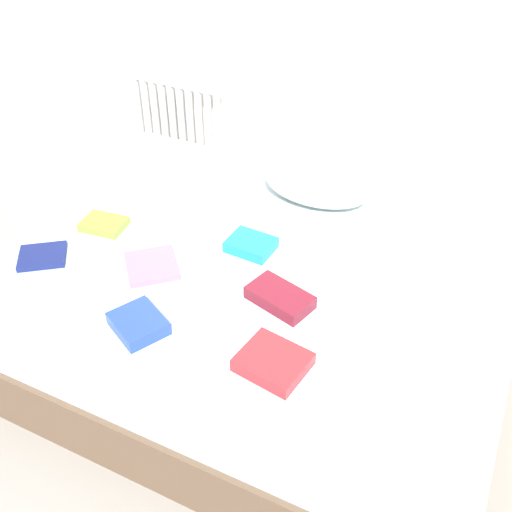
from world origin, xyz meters
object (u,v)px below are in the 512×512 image
at_px(bed, 251,307).
at_px(textbook_blue, 138,324).
at_px(textbook_red, 273,362).
at_px(textbook_maroon, 280,297).
at_px(pillow, 317,184).
at_px(textbook_teal, 251,245).
at_px(textbook_navy, 42,256).
at_px(textbook_lime, 104,224).
at_px(radiator, 177,118).
at_px(textbook_pink, 152,266).

distance_m(bed, textbook_blue, 0.60).
height_order(bed, textbook_red, textbook_red).
bearing_deg(bed, textbook_maroon, -40.90).
height_order(pillow, textbook_teal, pillow).
xyz_separation_m(textbook_teal, textbook_navy, (-0.70, -0.40, -0.01)).
relative_size(textbook_lime, textbook_blue, 0.98).
bearing_deg(textbook_red, textbook_blue, -166.13).
distance_m(textbook_lime, textbook_red, 1.02).
bearing_deg(textbook_lime, radiator, 103.00).
bearing_deg(textbook_blue, textbook_navy, -168.22).
relative_size(textbook_teal, textbook_navy, 1.01).
bearing_deg(radiator, textbook_teal, -46.92).
xyz_separation_m(radiator, pillow, (1.16, -0.69, 0.22)).
height_order(pillow, textbook_blue, pillow).
distance_m(pillow, textbook_pink, 0.82).
xyz_separation_m(textbook_teal, textbook_maroon, (0.23, -0.23, 0.00)).
height_order(textbook_blue, textbook_pink, textbook_blue).
height_order(textbook_lime, textbook_navy, textbook_lime).
relative_size(pillow, textbook_pink, 2.41).
bearing_deg(textbook_teal, bed, -63.07).
xyz_separation_m(radiator, textbook_teal, (1.07, -1.14, 0.16)).
bearing_deg(textbook_teal, textbook_red, -54.19).
xyz_separation_m(textbook_maroon, textbook_navy, (-0.93, -0.17, -0.01)).
distance_m(textbook_lime, textbook_pink, 0.35).
xyz_separation_m(textbook_red, textbook_pink, (-0.61, 0.24, -0.01)).
bearing_deg(textbook_blue, textbook_red, 32.56).
distance_m(textbook_lime, textbook_maroon, 0.85).
bearing_deg(textbook_teal, radiator, 136.11).
bearing_deg(bed, textbook_navy, -154.44).
xyz_separation_m(textbook_teal, textbook_red, (0.33, -0.51, 0.00)).
distance_m(textbook_blue, textbook_red, 0.48).
distance_m(textbook_blue, textbook_navy, 0.57).
bearing_deg(textbook_lime, textbook_blue, -49.06).
distance_m(bed, textbook_lime, 0.69).
distance_m(radiator, textbook_teal, 1.57).
xyz_separation_m(textbook_teal, textbook_pink, (-0.28, -0.27, -0.01)).
relative_size(radiator, textbook_pink, 3.08).
bearing_deg(bed, textbook_blue, -108.70).
bearing_deg(textbook_red, pillow, 112.29).
relative_size(textbook_lime, textbook_teal, 0.99).
relative_size(pillow, textbook_teal, 2.71).
distance_m(radiator, textbook_red, 2.17).
relative_size(pillow, textbook_maroon, 2.10).
xyz_separation_m(textbook_blue, textbook_pink, (-0.14, 0.29, -0.01)).
bearing_deg(textbook_lime, textbook_navy, -114.46).
bearing_deg(bed, textbook_red, -56.20).
relative_size(textbook_teal, textbook_pink, 0.89).
bearing_deg(pillow, textbook_pink, -117.75).
height_order(textbook_lime, textbook_blue, textbook_blue).
xyz_separation_m(textbook_blue, textbook_navy, (-0.55, 0.15, -0.01)).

